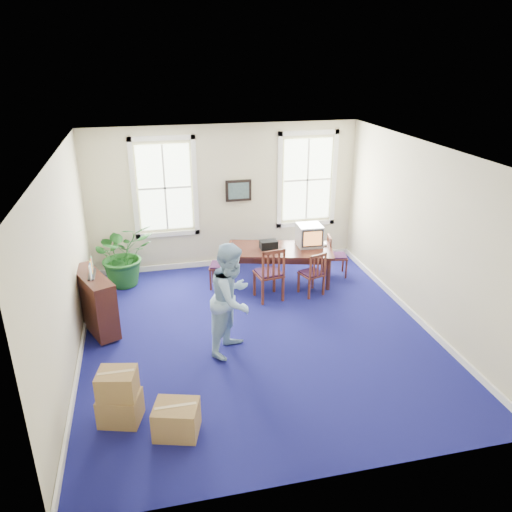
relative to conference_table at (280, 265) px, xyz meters
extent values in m
plane|color=navy|center=(-0.97, -2.08, -0.37)|extent=(6.50, 6.50, 0.00)
plane|color=white|center=(-0.97, -2.08, 2.83)|extent=(6.50, 6.50, 0.00)
plane|color=beige|center=(-0.97, 1.17, 1.23)|extent=(6.50, 0.00, 6.50)
plane|color=beige|center=(-0.97, -5.33, 1.23)|extent=(6.50, 0.00, 6.50)
plane|color=beige|center=(-3.97, -2.08, 1.23)|extent=(0.00, 6.50, 6.50)
plane|color=beige|center=(2.03, -2.08, 1.23)|extent=(0.00, 6.50, 6.50)
cube|color=white|center=(-0.97, 1.14, -0.31)|extent=(6.00, 0.04, 0.12)
cube|color=white|center=(-3.94, -2.08, -0.31)|extent=(0.04, 6.50, 0.12)
cube|color=white|center=(2.00, -2.08, -0.31)|extent=(0.04, 6.50, 0.12)
cube|color=white|center=(0.94, 0.00, 0.39)|extent=(0.15, 0.18, 0.04)
cube|color=black|center=(-0.25, 0.05, 0.46)|extent=(0.37, 0.24, 0.18)
imported|color=#8FB6D5|center=(-1.48, -2.41, 0.57)|extent=(1.12, 1.16, 1.88)
cube|color=#421D15|center=(-3.72, -1.22, 0.14)|extent=(0.86, 1.34, 1.02)
imported|color=#1A541B|center=(-3.24, 0.58, 0.31)|extent=(1.50, 1.40, 1.36)
camera|label=1|loc=(-2.70, -9.43, 4.26)|focal=35.00mm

